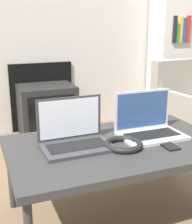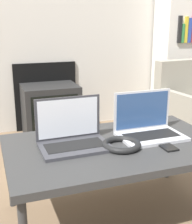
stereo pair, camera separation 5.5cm
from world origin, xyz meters
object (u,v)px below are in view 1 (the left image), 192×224
(headphones, at_px, (123,144))
(phone, at_px, (168,146))
(tv, at_px, (47,111))
(laptop_left, at_px, (74,136))
(laptop_right, at_px, (148,126))

(headphones, height_order, phone, headphones)
(phone, bearing_deg, headphones, 161.18)
(tv, bearing_deg, phone, -79.52)
(laptop_left, relative_size, phone, 2.83)
(headphones, distance_m, tv, 1.46)
(laptop_left, xyz_separation_m, phone, (0.44, -0.18, -0.05))
(tv, bearing_deg, headphones, -87.46)
(phone, height_order, tv, tv)
(headphones, bearing_deg, phone, -18.82)
(laptop_left, height_order, phone, laptop_left)
(laptop_right, bearing_deg, tv, 101.17)
(headphones, distance_m, phone, 0.23)
(laptop_left, bearing_deg, headphones, -27.10)
(laptop_right, bearing_deg, phone, -87.16)
(laptop_right, xyz_separation_m, tv, (-0.27, 1.33, -0.24))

